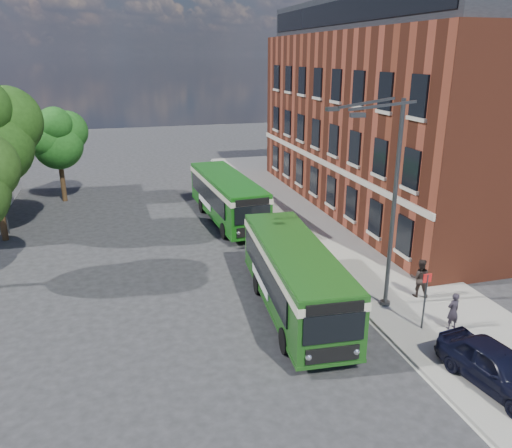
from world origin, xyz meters
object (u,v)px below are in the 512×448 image
object	(u,v)px
bus_front	(295,273)
parked_car	(497,367)
street_lamp	(386,204)
bus_rear	(227,194)

from	to	relation	value
bus_front	parked_car	bearing A→B (deg)	-56.15
street_lamp	parked_car	bearing A→B (deg)	-81.12
parked_car	bus_front	bearing A→B (deg)	115.55
bus_rear	parked_car	bearing A→B (deg)	-77.01
bus_rear	bus_front	bearing A→B (deg)	-89.97
street_lamp	bus_rear	bearing A→B (deg)	104.76
street_lamp	bus_rear	world-z (taller)	street_lamp
street_lamp	bus_front	world-z (taller)	street_lamp
bus_rear	parked_car	world-z (taller)	bus_rear
street_lamp	parked_car	distance (m)	7.30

